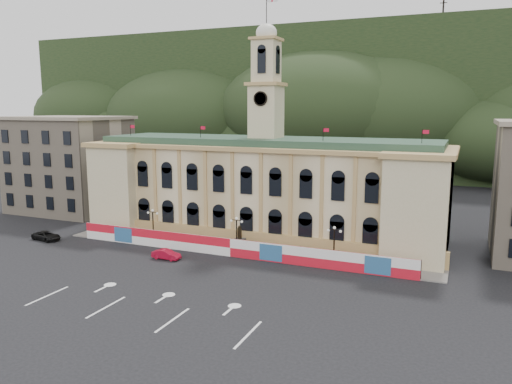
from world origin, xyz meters
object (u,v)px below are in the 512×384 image
at_px(red_sedan, 166,254).
at_px(black_suv, 46,236).
at_px(lamp_center, 237,231).
at_px(statue, 240,243).

distance_m(red_sedan, black_suv, 22.58).
bearing_deg(red_sedan, black_suv, 87.04).
bearing_deg(black_suv, lamp_center, -71.63).
bearing_deg(red_sedan, lamp_center, -48.90).
height_order(lamp_center, black_suv, lamp_center).
distance_m(lamp_center, black_suv, 30.59).
relative_size(lamp_center, black_suv, 0.99).
xyz_separation_m(statue, red_sedan, (-7.45, -7.54, -0.53)).
bearing_deg(black_suv, statue, -69.80).
relative_size(lamp_center, red_sedan, 1.28).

